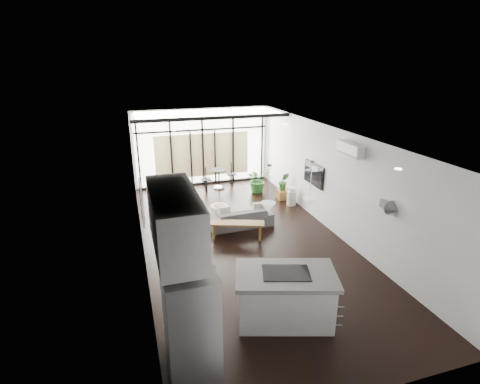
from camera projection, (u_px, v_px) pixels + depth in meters
floor at (243, 241)px, 9.71m from camera, size 5.00×10.00×0.00m
ceiling at (244, 134)px, 8.76m from camera, size 5.00×10.00×0.00m
wall_left at (139, 201)px, 8.54m from camera, size 0.02×10.00×2.80m
wall_right at (333, 181)px, 9.93m from camera, size 0.02×10.00×2.80m
wall_back at (202, 147)px, 13.73m from camera, size 5.00×0.02×2.80m
wall_front at (364, 316)px, 4.74m from camera, size 5.00×0.02×2.80m
glazing at (203, 148)px, 13.62m from camera, size 5.00×0.20×2.80m
skylight at (207, 113)px, 12.37m from camera, size 4.70×1.90×0.06m
neighbour_building at (203, 155)px, 13.78m from camera, size 3.50×0.02×1.60m
island at (285, 296)px, 6.65m from camera, size 1.99×1.51×0.96m
cooktop at (286, 273)px, 6.49m from camera, size 0.94×0.76×0.01m
fridge at (191, 326)px, 5.28m from camera, size 0.71×0.88×1.82m
appliance_column at (181, 284)px, 5.94m from camera, size 0.56×0.59×2.18m
upper_cabinets at (175, 221)px, 5.17m from camera, size 0.62×1.75×0.86m
pendant_left at (268, 207)px, 6.53m from camera, size 0.26×0.26×0.18m
pendant_right at (309, 202)px, 6.75m from camera, size 0.26×0.26×0.18m
sofa at (241, 215)px, 10.46m from camera, size 1.80×0.60×0.70m
console_bench at (237, 230)px, 9.79m from camera, size 1.45×0.81×0.45m
pouf at (219, 212)px, 10.96m from camera, size 0.63×0.63×0.43m
crate at (283, 194)px, 12.59m from camera, size 0.42×0.42×0.30m
plant_tall at (258, 182)px, 13.14m from camera, size 0.99×1.05×0.71m
plant_crate at (284, 186)px, 12.49m from camera, size 0.50×0.69×0.28m
milk_can at (292, 196)px, 11.99m from camera, size 0.30×0.30×0.59m
bistro_set at (219, 179)px, 13.48m from camera, size 1.66×1.10×0.74m
tv at (314, 174)px, 10.85m from camera, size 0.05×1.10×0.65m
ac_unit at (350, 149)px, 8.82m from camera, size 0.22×0.90×0.30m
framed_art at (141, 202)px, 8.04m from camera, size 0.04×0.70×0.90m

